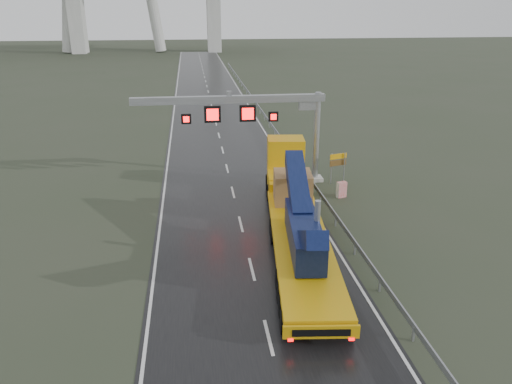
{
  "coord_description": "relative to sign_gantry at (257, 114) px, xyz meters",
  "views": [
    {
      "loc": [
        -2.86,
        -19.75,
        13.49
      ],
      "look_at": [
        0.68,
        7.43,
        3.2
      ],
      "focal_mm": 35.0,
      "sensor_mm": 36.0,
      "label": 1
    }
  ],
  "objects": [
    {
      "name": "guardrail",
      "position": [
        4.0,
        12.01,
        -4.91
      ],
      "size": [
        0.2,
        140.0,
        1.4
      ],
      "primitive_type": null,
      "color": "gray",
      "rests_on": "ground"
    },
    {
      "name": "ground",
      "position": [
        -2.1,
        -17.99,
        -5.61
      ],
      "size": [
        400.0,
        400.0,
        0.0
      ],
      "primitive_type": "plane",
      "color": "#303927",
      "rests_on": "ground"
    },
    {
      "name": "striped_barrier",
      "position": [
        5.87,
        -3.99,
        -5.02
      ],
      "size": [
        0.78,
        0.56,
        1.19
      ],
      "primitive_type": "cube",
      "rotation": [
        0.0,
        0.0,
        0.28
      ],
      "color": "red",
      "rests_on": "ground"
    },
    {
      "name": "heavy_haul_truck",
      "position": [
        1.22,
        -9.0,
        -3.71
      ],
      "size": [
        5.22,
        21.06,
        4.9
      ],
      "rotation": [
        0.0,
        0.0,
        -0.11
      ],
      "color": "#C89A0B",
      "rests_on": "ground"
    },
    {
      "name": "sign_gantry",
      "position": [
        0.0,
        0.0,
        0.0
      ],
      "size": [
        14.9,
        1.2,
        7.42
      ],
      "color": "beige",
      "rests_on": "ground"
    },
    {
      "name": "exit_sign_pair",
      "position": [
        6.4,
        -0.99,
        -3.83
      ],
      "size": [
        1.44,
        0.46,
        2.54
      ],
      "rotation": [
        0.0,
        0.0,
        0.27
      ],
      "color": "gray",
      "rests_on": "ground"
    },
    {
      "name": "road",
      "position": [
        -2.1,
        22.01,
        -5.6
      ],
      "size": [
        11.0,
        200.0,
        0.02
      ],
      "primitive_type": "cube",
      "color": "black",
      "rests_on": "ground"
    }
  ]
}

